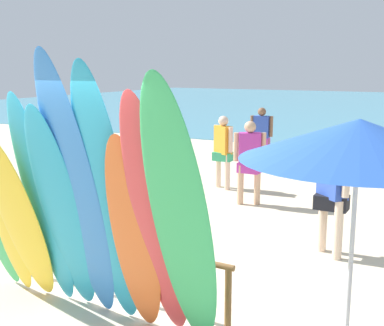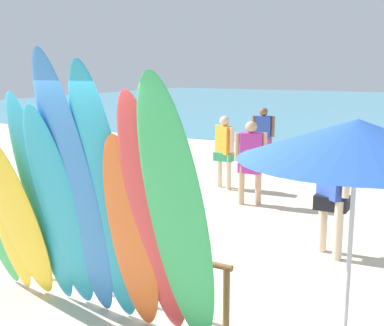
# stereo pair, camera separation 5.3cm
# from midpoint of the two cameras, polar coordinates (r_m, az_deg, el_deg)

# --- Properties ---
(ground) EXTENTS (60.00, 60.00, 0.00)m
(ground) POSITION_cam_midpoint_polar(r_m,az_deg,el_deg) (18.67, 18.48, 2.35)
(ground) COLOR beige
(surfboard_rack) EXTENTS (3.05, 0.07, 0.71)m
(surfboard_rack) POSITION_cam_midpoint_polar(r_m,az_deg,el_deg) (5.75, -9.26, -10.12)
(surfboard_rack) COLOR brown
(surfboard_rack) RESTS_ON ground
(surfboard_yellow_1) EXTENTS (0.52, 0.67, 2.05)m
(surfboard_yellow_1) POSITION_cam_midpoint_polar(r_m,az_deg,el_deg) (5.96, -20.91, -5.25)
(surfboard_yellow_1) COLOR yellow
(surfboard_yellow_1) RESTS_ON ground
(surfboard_yellow_2) EXTENTS (0.57, 0.77, 1.99)m
(surfboard_yellow_2) POSITION_cam_midpoint_polar(r_m,az_deg,el_deg) (5.69, -19.05, -6.20)
(surfboard_yellow_2) COLOR yellow
(surfboard_yellow_2) RESTS_ON ground
(surfboard_teal_3) EXTENTS (0.52, 0.71, 2.40)m
(surfboard_teal_3) POSITION_cam_midpoint_polar(r_m,az_deg,el_deg) (5.48, -16.71, -4.47)
(surfboard_teal_3) COLOR #289EC6
(surfboard_teal_3) RESTS_ON ground
(surfboard_teal_4) EXTENTS (0.54, 0.77, 2.30)m
(surfboard_teal_4) POSITION_cam_midpoint_polar(r_m,az_deg,el_deg) (5.29, -14.62, -5.48)
(surfboard_teal_4) COLOR #289EC6
(surfboard_teal_4) RESTS_ON ground
(surfboard_blue_5) EXTENTS (0.63, 0.84, 2.81)m
(surfboard_blue_5) POSITION_cam_midpoint_polar(r_m,az_deg,el_deg) (5.00, -12.97, -3.34)
(surfboard_blue_5) COLOR #337AD1
(surfboard_blue_5) RESTS_ON ground
(surfboard_teal_6) EXTENTS (0.55, 0.79, 2.70)m
(surfboard_teal_6) POSITION_cam_midpoint_polar(r_m,az_deg,el_deg) (4.81, -9.62, -4.38)
(surfboard_teal_6) COLOR #289EC6
(surfboard_teal_6) RESTS_ON ground
(surfboard_orange_7) EXTENTS (0.53, 0.66, 2.06)m
(surfboard_orange_7) POSITION_cam_midpoint_polar(r_m,az_deg,el_deg) (4.76, -6.61, -8.50)
(surfboard_orange_7) COLOR orange
(surfboard_orange_7) RESTS_ON ground
(surfboard_red_8) EXTENTS (0.50, 0.88, 2.46)m
(surfboard_red_8) POSITION_cam_midpoint_polar(r_m,az_deg,el_deg) (4.51, -4.04, -6.92)
(surfboard_red_8) COLOR #D13D42
(surfboard_red_8) RESTS_ON ground
(surfboard_green_9) EXTENTS (0.58, 0.96, 2.62)m
(surfboard_green_9) POSITION_cam_midpoint_polar(r_m,az_deg,el_deg) (4.25, -1.20, -6.94)
(surfboard_green_9) COLOR #38B266
(surfboard_green_9) RESTS_ON ground
(beachgoer_by_water) EXTENTS (0.53, 0.45, 1.73)m
(beachgoer_by_water) POSITION_cam_midpoint_polar(r_m,az_deg,el_deg) (7.09, 16.09, -2.64)
(beachgoer_by_water) COLOR beige
(beachgoer_by_water) RESTS_ON ground
(beachgoer_strolling) EXTENTS (0.60, 0.26, 1.59)m
(beachgoer_strolling) POSITION_cam_midpoint_polar(r_m,az_deg,el_deg) (13.11, 8.31, 3.41)
(beachgoer_strolling) COLOR brown
(beachgoer_strolling) RESTS_ON ground
(beachgoer_near_rack) EXTENTS (0.56, 0.37, 1.62)m
(beachgoer_near_rack) POSITION_cam_midpoint_polar(r_m,az_deg,el_deg) (9.49, 6.91, 0.69)
(beachgoer_near_rack) COLOR tan
(beachgoer_near_rack) RESTS_ON ground
(beachgoer_photographing) EXTENTS (0.55, 0.36, 1.59)m
(beachgoer_photographing) POSITION_cam_midpoint_polar(r_m,az_deg,el_deg) (10.73, 3.89, 1.85)
(beachgoer_photographing) COLOR beige
(beachgoer_photographing) RESTS_ON ground
(beach_umbrella) EXTENTS (2.12, 2.12, 2.17)m
(beach_umbrella) POSITION_cam_midpoint_polar(r_m,az_deg,el_deg) (4.59, 18.78, 2.52)
(beach_umbrella) COLOR silver
(beach_umbrella) RESTS_ON ground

